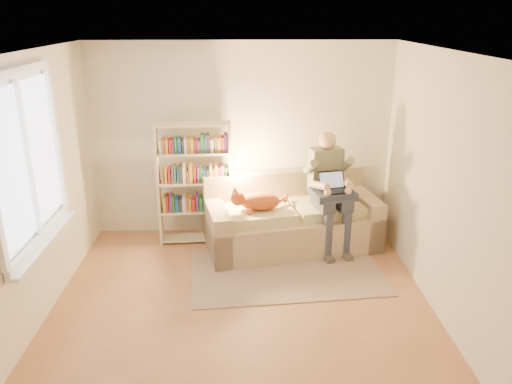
{
  "coord_description": "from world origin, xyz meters",
  "views": [
    {
      "loc": [
        0.02,
        -4.28,
        2.94
      ],
      "look_at": [
        0.17,
        1.0,
        1.02
      ],
      "focal_mm": 35.0,
      "sensor_mm": 36.0,
      "label": 1
    }
  ],
  "objects_px": {
    "person": "(329,185)",
    "bookshelf": "(195,178)",
    "sofa": "(291,221)",
    "cat": "(253,201)",
    "laptop": "(334,186)"
  },
  "relations": [
    {
      "from": "person",
      "to": "bookshelf",
      "type": "distance_m",
      "value": 1.74
    },
    {
      "from": "sofa",
      "to": "cat",
      "type": "xyz_separation_m",
      "value": [
        -0.49,
        -0.25,
        0.38
      ]
    },
    {
      "from": "sofa",
      "to": "person",
      "type": "xyz_separation_m",
      "value": [
        0.47,
        -0.07,
        0.52
      ]
    },
    {
      "from": "sofa",
      "to": "bookshelf",
      "type": "relative_size",
      "value": 1.45
    },
    {
      "from": "person",
      "to": "cat",
      "type": "xyz_separation_m",
      "value": [
        -0.97,
        -0.18,
        -0.15
      ]
    },
    {
      "from": "laptop",
      "to": "bookshelf",
      "type": "xyz_separation_m",
      "value": [
        -1.76,
        0.35,
        0.01
      ]
    },
    {
      "from": "sofa",
      "to": "bookshelf",
      "type": "distance_m",
      "value": 1.38
    },
    {
      "from": "person",
      "to": "laptop",
      "type": "distance_m",
      "value": 0.13
    },
    {
      "from": "laptop",
      "to": "bookshelf",
      "type": "height_order",
      "value": "bookshelf"
    },
    {
      "from": "sofa",
      "to": "person",
      "type": "bearing_deg",
      "value": -19.82
    },
    {
      "from": "person",
      "to": "bookshelf",
      "type": "bearing_deg",
      "value": 160.64
    },
    {
      "from": "cat",
      "to": "laptop",
      "type": "relative_size",
      "value": 1.9
    },
    {
      "from": "sofa",
      "to": "laptop",
      "type": "distance_m",
      "value": 0.77
    },
    {
      "from": "bookshelf",
      "to": "cat",
      "type": "bearing_deg",
      "value": -32.0
    },
    {
      "from": "sofa",
      "to": "laptop",
      "type": "height_order",
      "value": "laptop"
    }
  ]
}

